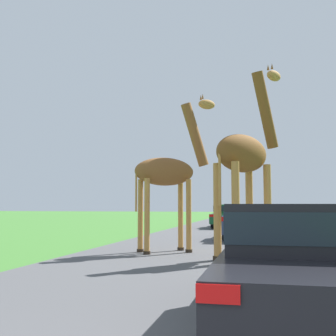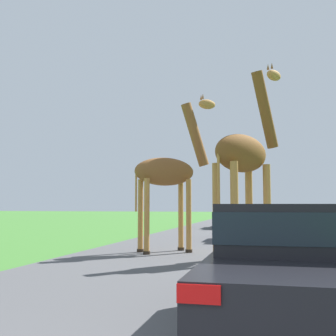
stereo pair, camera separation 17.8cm
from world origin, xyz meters
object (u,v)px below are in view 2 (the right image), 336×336
car_lead_maroon (289,257)px  car_queue_left (233,215)px  car_queue_right (252,220)px  giraffe_companion (245,159)px  giraffe_near_road (170,172)px

car_lead_maroon → car_queue_left: bearing=96.6°
car_queue_right → car_queue_left: size_ratio=0.85×
giraffe_companion → car_queue_right: 6.63m
car_lead_maroon → car_queue_right: (-0.93, 11.93, 0.00)m
giraffe_companion → car_lead_maroon: (0.81, -5.54, -1.79)m
car_lead_maroon → giraffe_companion: bearing=98.3°
giraffe_companion → car_queue_left: size_ratio=1.15×
giraffe_near_road → car_lead_maroon: bearing=-9.5°
car_queue_left → car_lead_maroon: bearing=-83.4°
giraffe_companion → car_queue_left: bearing=132.9°
car_queue_right → car_queue_left: 8.48m
giraffe_near_road → giraffe_companion: size_ratio=0.90×
giraffe_companion → car_queue_right: (-0.12, 6.38, -1.79)m
giraffe_companion → car_queue_right: giraffe_companion is taller
car_queue_left → giraffe_near_road: bearing=-93.0°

